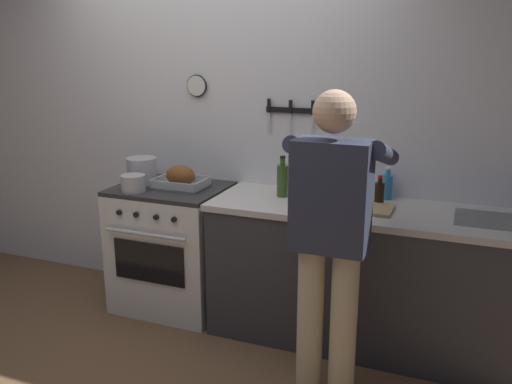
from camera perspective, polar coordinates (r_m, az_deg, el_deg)
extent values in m
cube|color=silver|center=(3.99, -3.83, 7.06)|extent=(6.00, 0.10, 2.60)
cube|color=black|center=(3.69, 4.82, 8.47)|extent=(0.50, 0.02, 0.04)
cube|color=silver|center=(3.76, 1.34, 7.28)|extent=(0.02, 0.00, 0.14)
cube|color=black|center=(3.75, 1.36, 9.03)|extent=(0.02, 0.02, 0.09)
cube|color=silver|center=(3.71, 3.59, 6.80)|extent=(0.01, 0.00, 0.18)
cube|color=black|center=(3.70, 3.63, 8.89)|extent=(0.02, 0.02, 0.09)
cube|color=silver|center=(3.67, 5.90, 6.95)|extent=(0.02, 0.00, 0.14)
cube|color=black|center=(3.65, 5.96, 8.79)|extent=(0.02, 0.02, 0.09)
cube|color=silver|center=(3.63, 8.27, 6.85)|extent=(0.02, 0.00, 0.14)
cube|color=black|center=(3.61, 8.33, 8.60)|extent=(0.02, 0.02, 0.09)
cylinder|color=white|center=(3.96, -6.21, 10.99)|extent=(0.14, 0.02, 0.14)
torus|color=black|center=(3.96, -6.21, 10.99)|extent=(0.16, 0.02, 0.16)
cube|color=#38383D|center=(3.55, 11.83, -8.97)|extent=(2.00, 0.62, 0.86)
cube|color=silver|center=(3.39, 12.24, -2.01)|extent=(2.03, 0.65, 0.04)
cube|color=#B2B5B7|center=(3.39, 23.68, -3.62)|extent=(0.44, 0.36, 0.11)
cube|color=white|center=(4.00, -8.70, -5.90)|extent=(0.76, 0.62, 0.87)
cube|color=black|center=(3.75, -11.14, -7.27)|extent=(0.53, 0.01, 0.28)
cube|color=#2D2D2D|center=(3.86, -8.97, 0.34)|extent=(0.76, 0.62, 0.03)
cylinder|color=black|center=(3.75, -14.13, -2.09)|extent=(0.04, 0.02, 0.04)
cylinder|color=black|center=(3.67, -12.44, -2.33)|extent=(0.04, 0.02, 0.04)
cylinder|color=black|center=(3.59, -10.42, -2.62)|extent=(0.04, 0.02, 0.04)
cylinder|color=black|center=(3.52, -8.58, -2.87)|extent=(0.04, 0.02, 0.04)
cylinder|color=silver|center=(3.65, -11.56, -4.38)|extent=(0.61, 0.02, 0.02)
cylinder|color=#C6B793|center=(3.01, 5.67, -13.37)|extent=(0.14, 0.14, 0.86)
cylinder|color=#C6B793|center=(2.97, 9.11, -13.88)|extent=(0.14, 0.14, 0.86)
cube|color=#2D3347|center=(2.72, 7.89, -0.39)|extent=(0.38, 0.22, 0.56)
sphere|color=tan|center=(2.64, 8.21, 8.32)|extent=(0.21, 0.21, 0.21)
cylinder|color=#2D3347|center=(2.96, 5.19, 4.55)|extent=(0.09, 0.55, 0.22)
cylinder|color=#2D3347|center=(2.87, 13.27, 3.88)|extent=(0.09, 0.55, 0.22)
cube|color=#B7B7BC|center=(3.82, -7.86, 0.56)|extent=(0.34, 0.25, 0.01)
cube|color=#B7B7BC|center=(3.71, -8.82, 0.60)|extent=(0.34, 0.01, 0.05)
cube|color=#B7B7BC|center=(3.92, -6.99, 1.46)|extent=(0.34, 0.01, 0.05)
cube|color=#B7B7BC|center=(3.90, -10.06, 1.26)|extent=(0.01, 0.25, 0.05)
cube|color=#B7B7BC|center=(3.74, -5.60, 0.81)|extent=(0.01, 0.25, 0.05)
ellipsoid|color=brown|center=(3.80, -7.90, 1.70)|extent=(0.21, 0.15, 0.14)
cylinder|color=#B7B7BC|center=(3.98, -11.86, 2.22)|extent=(0.21, 0.21, 0.18)
cylinder|color=#B7B7BC|center=(3.77, -12.72, 0.91)|extent=(0.17, 0.17, 0.11)
cube|color=tan|center=(3.34, 11.05, -1.65)|extent=(0.36, 0.24, 0.02)
cylinder|color=black|center=(3.45, 12.77, -0.18)|extent=(0.06, 0.06, 0.14)
cylinder|color=black|center=(3.43, 12.86, 1.20)|extent=(0.03, 0.03, 0.03)
cylinder|color=#B21919|center=(3.43, 12.88, 1.57)|extent=(0.03, 0.03, 0.01)
cylinder|color=red|center=(3.56, 4.96, 0.77)|extent=(0.05, 0.05, 0.16)
cylinder|color=red|center=(3.54, 5.00, 2.28)|extent=(0.02, 0.02, 0.03)
cylinder|color=#197219|center=(3.53, 5.01, 2.66)|extent=(0.03, 0.03, 0.01)
cylinder|color=gold|center=(3.54, 8.84, 1.06)|extent=(0.07, 0.07, 0.22)
cylinder|color=gold|center=(3.51, 8.93, 3.17)|extent=(0.03, 0.03, 0.05)
cylinder|color=black|center=(3.50, 8.95, 3.67)|extent=(0.03, 0.03, 0.01)
cylinder|color=#338CCC|center=(3.59, 13.54, 0.52)|extent=(0.07, 0.07, 0.16)
cylinder|color=#338CCC|center=(3.57, 13.64, 2.04)|extent=(0.03, 0.03, 0.04)
cylinder|color=white|center=(3.56, 13.66, 2.43)|extent=(0.03, 0.03, 0.01)
cylinder|color=#385623|center=(3.55, 2.78, 1.17)|extent=(0.07, 0.07, 0.21)
cylinder|color=#385623|center=(3.52, 2.80, 3.19)|extent=(0.03, 0.03, 0.05)
cylinder|color=black|center=(3.51, 2.81, 3.67)|extent=(0.04, 0.04, 0.01)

